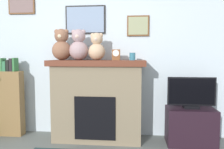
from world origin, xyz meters
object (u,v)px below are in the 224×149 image
at_px(teddy_bear_tan, 79,46).
at_px(tv_stand, 190,126).
at_px(teddy_bear_cream, 62,46).
at_px(mantel_clock, 116,55).
at_px(bookshelf, 7,100).
at_px(television, 191,93).
at_px(teddy_bear_brown, 97,48).
at_px(fireplace, 98,100).
at_px(candle_jar, 132,56).

bearing_deg(teddy_bear_tan, tv_stand, -1.46).
bearing_deg(teddy_bear_cream, mantel_clock, -0.07).
distance_m(bookshelf, teddy_bear_tan, 1.40).
distance_m(bookshelf, tv_stand, 2.73).
height_order(bookshelf, television, bookshelf).
height_order(teddy_bear_tan, teddy_bear_brown, teddy_bear_tan).
distance_m(television, mantel_clock, 1.16).
relative_size(tv_stand, teddy_bear_tan, 1.47).
xyz_separation_m(teddy_bear_tan, teddy_bear_brown, (0.26, 0.00, -0.02)).
distance_m(fireplace, teddy_bear_brown, 0.75).
bearing_deg(candle_jar, television, -2.99).
distance_m(candle_jar, teddy_bear_cream, 1.02).
bearing_deg(teddy_bear_tan, mantel_clock, -0.10).
distance_m(mantel_clock, teddy_bear_brown, 0.29).
distance_m(tv_stand, candle_jar, 1.25).
bearing_deg(teddy_bear_cream, tv_stand, -1.26).
bearing_deg(teddy_bear_cream, television, -1.31).
height_order(tv_stand, mantel_clock, mantel_clock).
xyz_separation_m(bookshelf, tv_stand, (2.71, -0.10, -0.30)).
bearing_deg(bookshelf, candle_jar, -1.79).
distance_m(bookshelf, candle_jar, 2.02).
relative_size(bookshelf, teddy_bear_brown, 3.08).
bearing_deg(teddy_bear_tan, teddy_bear_cream, -180.00).
xyz_separation_m(teddy_bear_cream, teddy_bear_brown, (0.51, 0.00, -0.03)).
relative_size(candle_jar, teddy_bear_cream, 0.24).
bearing_deg(teddy_bear_tan, teddy_bear_brown, 0.01).
bearing_deg(teddy_bear_tan, fireplace, 3.92).
height_order(teddy_bear_cream, teddy_bear_brown, teddy_bear_cream).
distance_m(tv_stand, television, 0.46).
xyz_separation_m(tv_stand, teddy_bear_cream, (-1.82, 0.04, 1.11)).
distance_m(teddy_bear_cream, teddy_bear_tan, 0.25).
bearing_deg(candle_jar, mantel_clock, -179.63).
height_order(teddy_bear_cream, teddy_bear_tan, teddy_bear_cream).
distance_m(television, teddy_bear_cream, 1.93).
bearing_deg(mantel_clock, tv_stand, -2.16).
relative_size(mantel_clock, teddy_bear_cream, 0.34).
bearing_deg(television, mantel_clock, 177.75).
relative_size(mantel_clock, teddy_bear_tan, 0.34).
xyz_separation_m(bookshelf, teddy_bear_cream, (0.89, -0.06, 0.81)).
height_order(bookshelf, mantel_clock, mantel_clock).
relative_size(television, teddy_bear_tan, 1.46).
distance_m(fireplace, candle_jar, 0.80).
height_order(television, candle_jar, candle_jar).
bearing_deg(television, candle_jar, 177.01).
relative_size(fireplace, teddy_bear_tan, 3.10).
height_order(fireplace, bookshelf, bookshelf).
relative_size(teddy_bear_cream, teddy_bear_tan, 1.01).
xyz_separation_m(fireplace, teddy_bear_tan, (-0.27, -0.02, 0.77)).
xyz_separation_m(fireplace, tv_stand, (1.30, -0.06, -0.33)).
bearing_deg(bookshelf, mantel_clock, -2.08).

